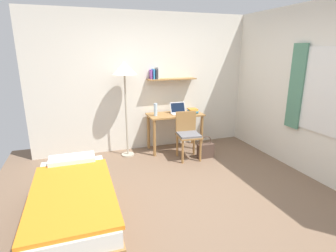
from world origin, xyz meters
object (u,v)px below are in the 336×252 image
(desk_chair, at_px, (188,133))
(water_bottle, at_px, (156,110))
(desk, at_px, (175,121))
(bed, at_px, (74,205))
(book_stack, at_px, (193,111))
(laptop, at_px, (178,111))
(handbag, at_px, (206,150))
(standing_lamp, at_px, (124,73))

(desk_chair, xyz_separation_m, water_bottle, (-0.47, 0.44, 0.37))
(desk, bearing_deg, bed, -135.36)
(book_stack, bearing_deg, desk_chair, -122.82)
(desk_chair, height_order, laptop, laptop)
(laptop, distance_m, handbag, 0.94)
(desk_chair, xyz_separation_m, standing_lamp, (-1.02, 0.47, 1.06))
(water_bottle, relative_size, book_stack, 0.97)
(standing_lamp, distance_m, handbag, 2.01)
(standing_lamp, xyz_separation_m, handbag, (1.33, -0.58, -1.39))
(water_bottle, bearing_deg, laptop, 7.94)
(desk, bearing_deg, handbag, -57.22)
(laptop, relative_size, water_bottle, 1.31)
(laptop, height_order, water_bottle, water_bottle)
(desk, distance_m, desk_chair, 0.50)
(bed, bearing_deg, desk_chair, 35.24)
(standing_lamp, xyz_separation_m, water_bottle, (0.55, -0.03, -0.69))
(desk, bearing_deg, standing_lamp, -179.01)
(bed, bearing_deg, desk, 44.64)
(bed, relative_size, water_bottle, 7.84)
(bed, xyz_separation_m, handbag, (2.28, 1.28, -0.10))
(laptop, distance_m, book_stack, 0.29)
(desk, bearing_deg, desk_chair, -81.96)
(desk, distance_m, book_stack, 0.41)
(desk_chair, relative_size, standing_lamp, 0.49)
(standing_lamp, distance_m, water_bottle, 0.88)
(desk_chair, height_order, handbag, desk_chair)
(book_stack, height_order, handbag, book_stack)
(book_stack, bearing_deg, handbag, -87.91)
(desk, relative_size, book_stack, 4.31)
(bed, relative_size, desk_chair, 2.21)
(desk, height_order, handbag, desk)
(handbag, bearing_deg, water_bottle, 145.04)
(standing_lamp, height_order, laptop, standing_lamp)
(water_bottle, bearing_deg, bed, -129.27)
(standing_lamp, distance_m, laptop, 1.28)
(desk_chair, distance_m, laptop, 0.59)
(bed, bearing_deg, laptop, 43.81)
(laptop, bearing_deg, book_stack, -10.49)
(desk, height_order, water_bottle, water_bottle)
(desk_chair, bearing_deg, laptop, 88.84)
(desk, relative_size, laptop, 3.39)
(desk_chair, distance_m, handbag, 0.47)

